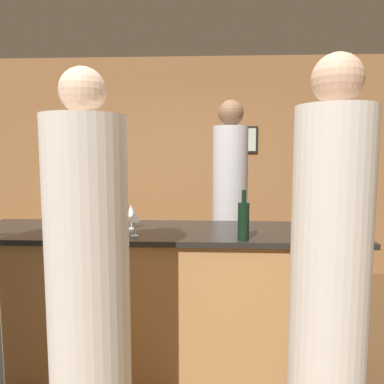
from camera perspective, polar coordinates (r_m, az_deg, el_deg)
The scene contains 10 objects.
ground_plane at distance 2.99m, azimuth -4.35°, elevation -26.11°, with size 14.00×14.00×0.00m, color brown.
back_wall at distance 4.93m, azimuth -1.00°, elevation 3.89°, with size 8.00×0.08×2.80m.
bar_counter at distance 2.75m, azimuth -4.45°, elevation -16.64°, with size 2.62×0.70×1.07m.
bartender at distance 3.30m, azimuth 5.75°, elevation -4.88°, with size 0.30×0.30×2.03m.
guest_0 at distance 1.93m, azimuth 20.13°, elevation -13.80°, with size 0.36×0.36×2.03m.
guest_2 at distance 1.94m, azimuth -15.44°, elevation -14.57°, with size 0.39×0.39×1.98m.
wine_bottle_0 at distance 2.28m, azimuth 7.85°, elevation -4.28°, with size 0.07×0.07×0.31m.
wine_glass_0 at distance 2.55m, azimuth 18.00°, elevation -3.38°, with size 0.08×0.08×0.17m.
wine_glass_1 at distance 2.62m, azimuth -9.28°, elevation -2.92°, with size 0.07×0.07×0.17m.
wine_glass_2 at distance 2.39m, azimuth -8.77°, elevation -3.88°, with size 0.07×0.07×0.16m.
Camera 1 is at (0.33, -2.51, 1.60)m, focal length 35.00 mm.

